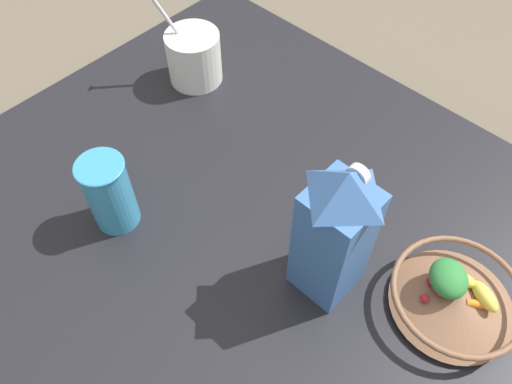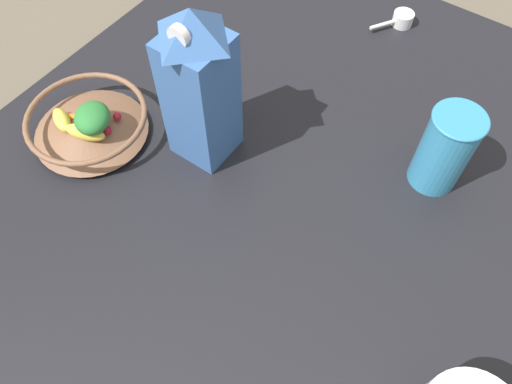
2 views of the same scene
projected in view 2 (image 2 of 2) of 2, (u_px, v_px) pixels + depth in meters
ground_plane at (316, 188)px, 0.88m from camera, size 6.00×6.00×0.00m
countertop at (317, 182)px, 0.86m from camera, size 1.12×1.12×0.04m
fruit_bowl at (88, 123)px, 0.87m from camera, size 0.21×0.21×0.08m
milk_carton at (199, 87)px, 0.76m from camera, size 0.09×0.09×0.29m
drinking_cup at (445, 149)px, 0.78m from camera, size 0.08×0.08×0.15m
measuring_scoop at (402, 19)px, 1.05m from camera, size 0.07×0.09×0.03m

